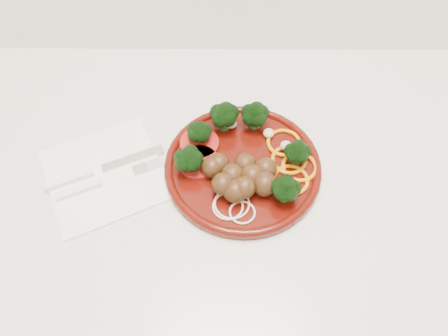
{
  "coord_description": "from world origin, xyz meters",
  "views": [
    {
      "loc": [
        -0.16,
        1.31,
        1.49
      ],
      "look_at": [
        -0.16,
        1.7,
        0.92
      ],
      "focal_mm": 35.0,
      "sensor_mm": 36.0,
      "label": 1
    }
  ],
  "objects_px": {
    "plate": "(242,162)",
    "napkin": "(105,174)",
    "knife": "(90,172)",
    "fork": "(92,185)"
  },
  "relations": [
    {
      "from": "knife",
      "to": "fork",
      "type": "xyz_separation_m",
      "value": [
        0.01,
        -0.02,
        -0.0
      ]
    },
    {
      "from": "napkin",
      "to": "fork",
      "type": "height_order",
      "value": "fork"
    },
    {
      "from": "plate",
      "to": "napkin",
      "type": "height_order",
      "value": "plate"
    },
    {
      "from": "knife",
      "to": "fork",
      "type": "distance_m",
      "value": 0.03
    },
    {
      "from": "napkin",
      "to": "knife",
      "type": "height_order",
      "value": "knife"
    },
    {
      "from": "napkin",
      "to": "fork",
      "type": "xyz_separation_m",
      "value": [
        -0.02,
        -0.02,
        0.01
      ]
    },
    {
      "from": "plate",
      "to": "fork",
      "type": "height_order",
      "value": "plate"
    },
    {
      "from": "knife",
      "to": "fork",
      "type": "bearing_deg",
      "value": -97.0
    },
    {
      "from": "plate",
      "to": "knife",
      "type": "xyz_separation_m",
      "value": [
        -0.24,
        -0.01,
        -0.01
      ]
    },
    {
      "from": "plate",
      "to": "napkin",
      "type": "xyz_separation_m",
      "value": [
        -0.22,
        -0.01,
        -0.02
      ]
    }
  ]
}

